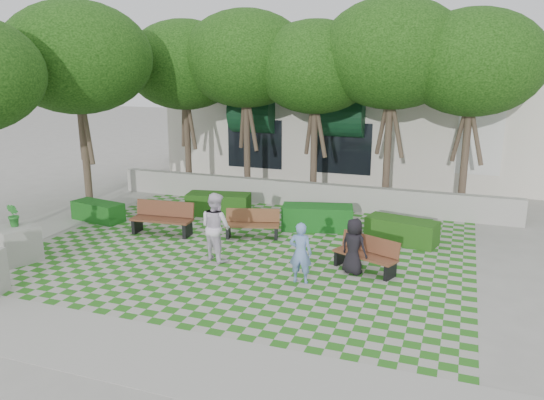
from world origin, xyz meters
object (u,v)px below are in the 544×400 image
at_px(bench_mid, 252,224).
at_px(hedge_east, 402,231).
at_px(bench_east, 366,255).
at_px(planter_back, 17,242).
at_px(hedge_west, 98,211).
at_px(hedge_midleft, 219,204).
at_px(person_dark, 354,246).
at_px(person_white, 216,227).
at_px(hedge_midright, 317,218).
at_px(bench_west, 163,219).
at_px(person_blue, 301,253).

distance_m(bench_mid, hedge_east, 4.42).
xyz_separation_m(bench_east, planter_back, (-8.81, -2.50, 0.11)).
bearing_deg(hedge_west, hedge_midleft, 30.42).
bearing_deg(hedge_east, hedge_west, -173.17).
distance_m(person_dark, person_white, 3.66).
xyz_separation_m(hedge_midleft, person_dark, (5.49, -3.71, 0.34)).
height_order(bench_east, person_white, person_white).
relative_size(planter_back, person_white, 0.86).
bearing_deg(bench_east, hedge_midright, 148.25).
relative_size(hedge_west, person_white, 0.99).
height_order(hedge_east, hedge_west, hedge_east).
height_order(hedge_west, person_dark, person_dark).
distance_m(bench_west, hedge_west, 2.86).
height_order(bench_east, hedge_west, bench_east).
bearing_deg(hedge_midleft, person_white, -65.18).
distance_m(bench_mid, hedge_midleft, 2.81).
relative_size(hedge_midright, planter_back, 1.39).
bearing_deg(person_white, hedge_east, -121.19).
xyz_separation_m(bench_west, person_white, (2.52, -1.44, 0.44)).
distance_m(hedge_west, person_blue, 8.34).
xyz_separation_m(hedge_midright, person_white, (-1.83, -3.52, 0.53)).
bearing_deg(hedge_midright, person_blue, -80.10).
bearing_deg(bench_mid, planter_back, -158.74).
bearing_deg(hedge_east, bench_east, -102.92).
height_order(hedge_midright, hedge_midleft, hedge_midright).
xyz_separation_m(hedge_east, hedge_midleft, (-6.35, 0.87, 0.02)).
relative_size(bench_mid, planter_back, 1.08).
relative_size(bench_east, person_dark, 1.23).
xyz_separation_m(hedge_midleft, planter_back, (-3.05, -5.91, 0.15)).
relative_size(hedge_midleft, person_dark, 1.51).
bearing_deg(hedge_midright, person_white, -117.51).
height_order(bench_east, bench_mid, bench_east).
relative_size(bench_mid, hedge_east, 0.85).
xyz_separation_m(bench_east, hedge_midright, (-2.08, 2.94, -0.04)).
bearing_deg(bench_east, hedge_west, -165.50).
xyz_separation_m(hedge_midright, planter_back, (-6.73, -5.44, 0.14)).
distance_m(bench_east, person_white, 3.99).
bearing_deg(hedge_west, hedge_midright, 12.40).
relative_size(hedge_midleft, hedge_west, 1.18).
relative_size(hedge_east, hedge_west, 1.12).
relative_size(hedge_midleft, person_blue, 1.43).
height_order(hedge_midleft, person_white, person_white).
height_order(bench_west, hedge_east, bench_west).
bearing_deg(hedge_midleft, bench_east, -30.61).
height_order(hedge_east, hedge_midright, hedge_midright).
bearing_deg(bench_west, person_blue, -27.70).
height_order(hedge_midleft, person_blue, person_blue).
relative_size(person_blue, person_white, 0.82).
xyz_separation_m(hedge_midleft, person_white, (1.84, -3.99, 0.54)).
xyz_separation_m(bench_mid, hedge_west, (-5.53, -0.12, -0.09)).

